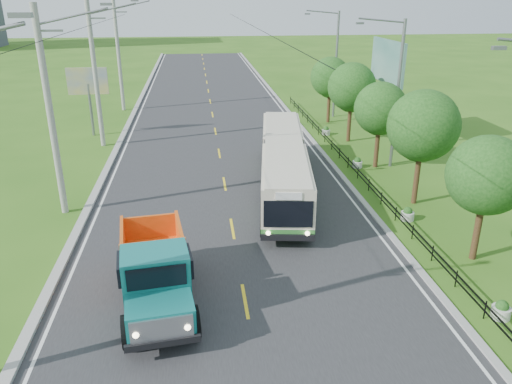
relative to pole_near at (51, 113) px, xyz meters
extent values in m
plane|color=#2F5E16|center=(8.26, -9.00, -5.09)|extent=(240.00, 240.00, 0.00)
cube|color=#28282B|center=(8.26, 11.00, -5.08)|extent=(14.00, 120.00, 0.02)
cube|color=#9E9E99|center=(1.06, 11.00, -5.02)|extent=(0.40, 120.00, 0.15)
cube|color=#9E9E99|center=(15.41, 11.00, -5.04)|extent=(0.30, 120.00, 0.10)
cube|color=silver|center=(1.61, 11.00, -5.07)|extent=(0.12, 120.00, 0.00)
cube|color=silver|center=(14.91, 11.00, -5.07)|extent=(0.12, 120.00, 0.00)
cube|color=yellow|center=(8.26, -9.00, -5.07)|extent=(0.12, 2.20, 0.00)
cube|color=black|center=(16.26, 5.00, -4.79)|extent=(0.04, 40.00, 0.60)
cube|color=slate|center=(3.06, -12.00, 4.81)|extent=(0.50, 0.18, 0.12)
cylinder|color=gray|center=(-0.04, 0.00, -0.09)|extent=(0.32, 0.32, 10.00)
cube|color=slate|center=(0.46, 0.00, 3.71)|extent=(1.20, 0.10, 0.10)
cube|color=slate|center=(3.06, 0.00, 4.81)|extent=(0.50, 0.18, 0.12)
cylinder|color=gray|center=(-0.04, 12.00, -0.09)|extent=(0.32, 0.32, 10.00)
cube|color=slate|center=(0.46, 12.00, 3.71)|extent=(1.20, 0.10, 0.10)
cube|color=slate|center=(3.06, 12.00, 4.81)|extent=(0.50, 0.18, 0.12)
cylinder|color=gray|center=(-0.04, 24.00, -0.09)|extent=(0.32, 0.32, 10.00)
cube|color=slate|center=(0.46, 24.00, 3.71)|extent=(1.20, 0.10, 0.10)
cylinder|color=#382314|center=(18.06, -7.00, -3.61)|extent=(0.28, 0.28, 2.97)
sphere|color=#174313|center=(18.06, -7.00, -1.38)|extent=(3.18, 3.18, 3.18)
sphere|color=#174313|center=(18.26, -6.50, -2.02)|extent=(2.33, 2.33, 2.33)
cylinder|color=#382314|center=(18.06, -1.00, -3.41)|extent=(0.28, 0.28, 3.36)
sphere|color=#174313|center=(18.06, -1.00, -0.89)|extent=(3.60, 3.60, 3.60)
sphere|color=#174313|center=(18.26, -0.50, -1.61)|extent=(2.64, 2.64, 2.64)
cylinder|color=#382314|center=(18.06, 5.00, -3.58)|extent=(0.28, 0.28, 3.02)
sphere|color=#174313|center=(18.06, 5.00, -1.31)|extent=(3.24, 3.24, 3.24)
sphere|color=#174313|center=(18.26, 5.50, -1.96)|extent=(2.38, 2.38, 2.38)
cylinder|color=#382314|center=(18.06, 11.00, -3.47)|extent=(0.28, 0.28, 3.25)
sphere|color=#174313|center=(18.06, 11.00, -1.03)|extent=(3.48, 3.48, 3.48)
sphere|color=#174313|center=(18.26, 11.50, -1.73)|extent=(2.55, 2.55, 2.55)
cylinder|color=#382314|center=(18.06, 17.00, -3.55)|extent=(0.28, 0.28, 3.08)
sphere|color=#174313|center=(18.06, 17.00, -1.24)|extent=(3.30, 3.30, 3.30)
sphere|color=#174313|center=(18.26, 17.50, -1.90)|extent=(2.42, 2.42, 2.42)
cube|color=slate|center=(16.36, -9.00, 3.66)|extent=(0.45, 0.16, 0.12)
cylinder|color=slate|center=(19.06, 5.00, -0.59)|extent=(0.20, 0.20, 9.00)
cylinder|color=slate|center=(17.66, 5.00, 3.81)|extent=(2.80, 0.10, 0.34)
cube|color=slate|center=(16.36, 5.00, 3.66)|extent=(0.45, 0.16, 0.12)
cylinder|color=slate|center=(19.06, 19.00, -0.59)|extent=(0.20, 0.20, 9.00)
cylinder|color=slate|center=(17.66, 19.00, 3.81)|extent=(2.80, 0.10, 0.34)
cube|color=slate|center=(16.36, 19.00, 3.66)|extent=(0.45, 0.16, 0.12)
cylinder|color=silver|center=(16.86, -11.00, -4.89)|extent=(0.64, 0.64, 0.40)
sphere|color=#174313|center=(16.86, -11.00, -4.64)|extent=(0.44, 0.44, 0.44)
cylinder|color=silver|center=(16.86, -3.00, -4.89)|extent=(0.64, 0.64, 0.40)
sphere|color=#174313|center=(16.86, -3.00, -4.64)|extent=(0.44, 0.44, 0.44)
cylinder|color=silver|center=(16.86, 5.00, -4.89)|extent=(0.64, 0.64, 0.40)
sphere|color=#174313|center=(16.86, 5.00, -4.64)|extent=(0.44, 0.44, 0.44)
cylinder|color=silver|center=(16.86, 13.00, -4.89)|extent=(0.64, 0.64, 0.40)
sphere|color=#174313|center=(16.86, 13.00, -4.64)|extent=(0.44, 0.44, 0.44)
cylinder|color=slate|center=(-1.24, 15.00, -3.09)|extent=(0.20, 0.20, 4.00)
cube|color=yellow|center=(-1.24, 15.00, -0.89)|extent=(3.00, 0.15, 2.00)
cylinder|color=slate|center=(20.56, 8.50, -2.59)|extent=(0.24, 0.24, 5.00)
cylinder|color=slate|center=(20.56, 13.50, -2.59)|extent=(0.24, 0.24, 5.00)
cube|color=#144C47|center=(20.56, 11.00, 0.71)|extent=(0.20, 6.00, 3.00)
cube|color=#337930|center=(10.96, -1.97, -4.36)|extent=(3.28, 7.20, 0.51)
cube|color=beige|center=(10.96, -1.97, -3.21)|extent=(3.28, 7.20, 1.79)
cube|color=black|center=(10.96, -1.97, -3.20)|extent=(3.24, 6.66, 0.88)
cube|color=#337930|center=(12.05, 5.60, -4.36)|extent=(3.22, 6.75, 0.51)
cube|color=beige|center=(12.05, 5.60, -3.21)|extent=(3.22, 6.75, 1.79)
cube|color=black|center=(12.05, 5.60, -3.20)|extent=(3.18, 6.20, 0.88)
cube|color=#4C4C4C|center=(11.52, 1.93, -3.46)|extent=(2.29, 1.23, 2.20)
cube|color=black|center=(10.46, -5.42, -3.36)|extent=(2.07, 0.35, 1.20)
cylinder|color=black|center=(9.61, -3.97, -4.61)|extent=(0.43, 1.00, 0.96)
cylinder|color=black|center=(11.68, -4.27, -4.61)|extent=(0.43, 1.00, 0.96)
cylinder|color=black|center=(10.26, 0.52, -4.61)|extent=(0.43, 1.00, 0.96)
cylinder|color=black|center=(12.33, 0.22, -4.61)|extent=(0.43, 1.00, 0.96)
cylinder|color=black|center=(10.71, 3.64, -4.61)|extent=(0.43, 1.00, 0.96)
cylinder|color=black|center=(12.78, 3.34, -4.61)|extent=(0.43, 1.00, 0.96)
cylinder|color=black|center=(11.32, 7.85, -4.61)|extent=(0.43, 1.00, 0.96)
cylinder|color=black|center=(13.39, 7.55, -4.61)|extent=(0.43, 1.00, 0.96)
cube|color=#126F6C|center=(5.43, -11.08, -4.01)|extent=(2.22, 1.62, 0.99)
cube|color=#126F6C|center=(5.25, -9.61, -3.52)|extent=(2.35, 1.83, 1.97)
cube|color=black|center=(5.25, -9.61, -3.02)|extent=(2.53, 1.57, 0.69)
cube|color=black|center=(5.15, -8.83, -4.45)|extent=(1.71, 5.99, 0.25)
cube|color=#E45815|center=(4.95, -7.16, -3.47)|extent=(2.61, 3.21, 1.28)
cylinder|color=black|center=(4.38, -11.01, -4.55)|extent=(0.48, 1.12, 1.08)
cylinder|color=black|center=(6.44, -10.75, -4.55)|extent=(0.48, 1.12, 1.08)
cylinder|color=black|center=(3.90, -7.09, -4.55)|extent=(0.48, 1.12, 1.08)
cylinder|color=black|center=(5.95, -6.84, -4.55)|extent=(0.48, 1.12, 1.08)
camera|label=1|loc=(6.83, -24.19, 5.26)|focal=35.00mm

